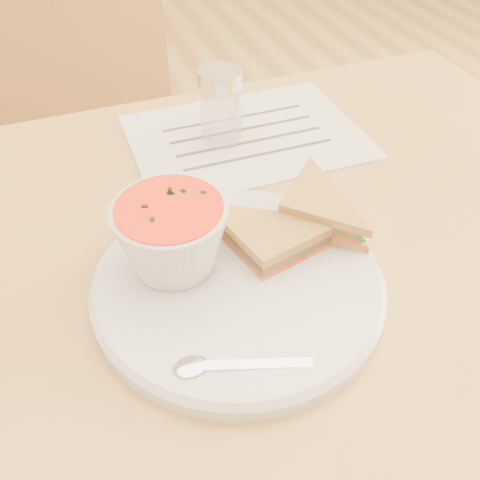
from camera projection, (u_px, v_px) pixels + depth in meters
name	position (u px, v px, depth m)	size (l,w,h in m)	color
dining_table	(249.00, 401.00, 0.87)	(1.00, 0.70, 0.75)	#A37F32
chair_far	(117.00, 176.00, 1.16)	(0.42, 0.42, 0.95)	brown
plate	(238.00, 285.00, 0.54)	(0.30, 0.30, 0.02)	silver
soup_bowl	(172.00, 239.00, 0.53)	(0.11, 0.11, 0.08)	silver
sandwich_half_a	(263.00, 274.00, 0.52)	(0.11, 0.11, 0.03)	#B37E3F
sandwich_half_b	(278.00, 216.00, 0.57)	(0.10, 0.10, 0.03)	#B37E3F
spoon	(248.00, 365.00, 0.46)	(0.17, 0.03, 0.01)	silver
paper_menu	(246.00, 136.00, 0.77)	(0.32, 0.24, 0.00)	silver
condiment_shaker	(221.00, 108.00, 0.72)	(0.06, 0.06, 0.11)	silver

